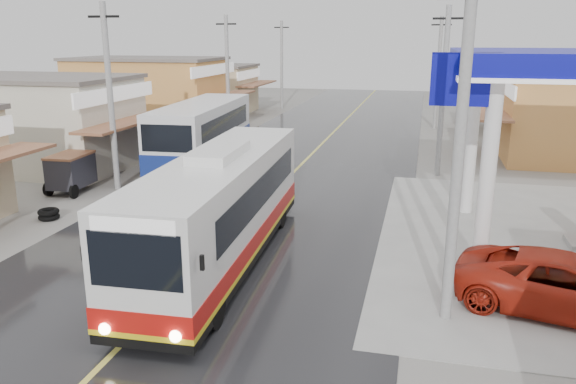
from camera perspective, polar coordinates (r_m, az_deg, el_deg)
name	(u,v)px	position (r m, az deg, el deg)	size (l,w,h in m)	color
ground	(178,289)	(15.73, -11.09, -9.61)	(120.00, 120.00, 0.00)	slate
road	(299,167)	(29.29, 1.09, 2.52)	(12.00, 90.00, 0.02)	black
centre_line	(299,167)	(29.29, 1.09, 2.54)	(0.15, 90.00, 0.01)	#D8CC4C
shopfronts_left	(106,146)	(36.94, -17.99, 4.47)	(11.00, 44.00, 5.20)	tan
utility_poles_left	(182,157)	(32.41, -10.71, 3.50)	(1.60, 50.00, 8.00)	gray
utility_poles_right	(437,175)	(28.64, 14.89, 1.67)	(1.60, 36.00, 8.00)	gray
coach_bus	(222,208)	(16.75, -6.74, -1.63)	(2.97, 11.33, 3.51)	silver
second_bus	(202,133)	(29.69, -8.69, 5.98)	(3.35, 10.06, 3.29)	silver
jeepney	(567,285)	(15.51, 26.50, -8.47)	(2.42, 5.25, 1.46)	#A11F10
cyclist	(187,164)	(27.76, -10.25, 2.85)	(1.13, 1.89, 1.92)	black
tricycle_near	(70,171)	(26.16, -21.23, 2.04)	(1.58, 2.24, 1.71)	#26262D
tyre_stack	(49,214)	(22.79, -23.14, -2.09)	(0.78, 0.78, 0.40)	black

